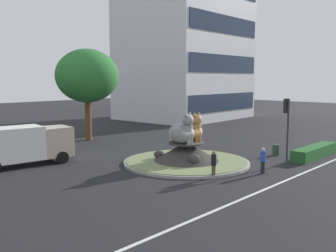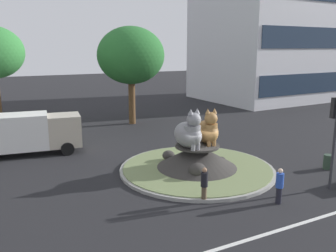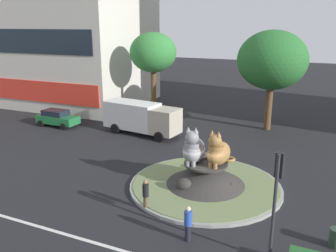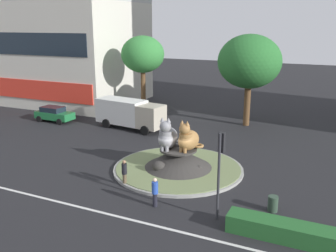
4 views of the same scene
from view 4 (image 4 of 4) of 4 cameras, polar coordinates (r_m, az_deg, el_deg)
The scene contains 15 objects.
ground_plane at distance 27.20m, azimuth 1.55°, elevation -6.63°, with size 160.00×160.00×0.00m, color black.
lane_centreline at distance 21.11m, azimuth -6.98°, elevation -13.57°, with size 112.00×0.20×0.01m, color silver.
roundabout_island at distance 26.98m, azimuth 1.53°, elevation -5.41°, with size 9.26×9.26×1.60m.
cat_statue_grey at distance 26.45m, azimuth -0.06°, elevation -1.63°, with size 1.54×2.48×2.36m.
cat_statue_tabby at distance 26.12m, azimuth 3.04°, elevation -1.98°, with size 1.67×2.21×2.22m.
traffic_light_mast at distance 19.67m, azimuth 7.92°, elevation -5.08°, with size 0.36×0.46×4.80m.
shophouse_block at distance 53.80m, azimuth -16.65°, elevation 10.86°, with size 22.40×14.33×17.09m.
clipped_hedge_strip at distance 19.70m, azimuth 18.06°, elevation -15.04°, with size 6.14×1.20×0.90m, color #235B28.
broadleaf_tree_behind_island at distance 42.00m, azimuth -3.85°, elevation 10.69°, with size 4.73×4.73×8.89m.
second_tree_near_tower at distance 38.53m, azimuth 12.23°, elevation 9.48°, with size 6.28×6.28×9.18m.
pedestrian_black_shirt at distance 24.48m, azimuth -6.62°, elevation -6.96°, with size 0.34×0.34×1.74m.
pedestrian_blue_shirt at distance 21.70m, azimuth -1.99°, elevation -9.89°, with size 0.36×0.36×1.75m.
sedan_on_far_lane at distance 41.91m, azimuth -16.85°, elevation 1.77°, with size 4.21×1.99×1.59m.
delivery_box_truck at distance 37.48m, azimuth -5.82°, elevation 2.00°, with size 7.47×3.27×2.84m.
litter_bin at distance 22.17m, azimuth 15.59°, elevation -11.28°, with size 0.56×0.56×0.90m.
Camera 4 is at (10.03, -23.16, 10.15)m, focal length 40.27 mm.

